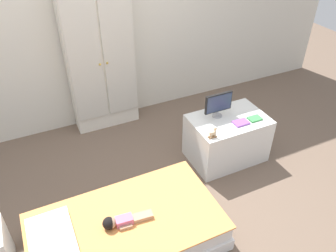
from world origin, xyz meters
The scene contains 11 objects.
ground_plane centered at (0.00, 0.00, -0.01)m, with size 10.00×10.00×0.02m, color brown.
back_wall centered at (0.00, 1.57, 1.35)m, with size 6.40×0.05×2.70m, color silver.
bed centered at (-0.42, -0.32, 0.14)m, with size 1.49×0.85×0.28m.
pillow centered at (-0.97, -0.32, 0.30)m, with size 0.32×0.60×0.05m, color white.
doll centered at (-0.48, -0.33, 0.31)m, with size 0.39×0.14×0.10m.
wardrobe centered at (-0.06, 1.41, 0.85)m, with size 0.73×0.26×1.69m.
tv_stand centered at (0.88, 0.26, 0.25)m, with size 0.77×0.52×0.50m, color silver.
tv_monitor centered at (0.80, 0.35, 0.64)m, with size 0.29×0.10×0.26m.
rocking_horse_toy centered at (0.58, 0.07, 0.54)m, with size 0.09×0.04×0.10m.
book_purple centered at (0.94, 0.14, 0.50)m, with size 0.15×0.11×0.02m, color #8E51B2.
book_green centered at (1.11, 0.14, 0.50)m, with size 0.13×0.09×0.02m, color #429E51.
Camera 1 is at (-0.84, -1.96, 2.39)m, focal length 35.74 mm.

